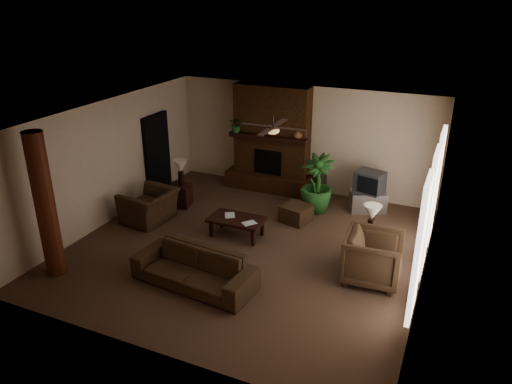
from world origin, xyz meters
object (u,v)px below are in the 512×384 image
at_px(floor_plant, 316,195).
at_px(lamp_right, 372,215).
at_px(side_table_left, 180,195).
at_px(lamp_left, 180,168).
at_px(coffee_table, 237,221).
at_px(floor_vase, 320,182).
at_px(sofa, 194,263).
at_px(side_table_right, 371,248).
at_px(log_column, 45,206).
at_px(armchair_left, 149,201).
at_px(tv_stand, 368,201).
at_px(armchair_right, 373,255).
at_px(ottoman, 296,213).

bearing_deg(floor_plant, lamp_right, -47.63).
bearing_deg(side_table_left, lamp_left, 41.26).
relative_size(floor_plant, side_table_left, 2.58).
distance_m(coffee_table, floor_vase, 2.99).
relative_size(sofa, floor_plant, 1.62).
distance_m(floor_vase, side_table_right, 3.25).
height_order(sofa, floor_plant, sofa).
xyz_separation_m(side_table_left, lamp_right, (4.86, -0.74, 0.73)).
relative_size(lamp_left, side_table_right, 1.18).
xyz_separation_m(floor_plant, side_table_right, (1.71, -1.83, -0.12)).
height_order(sofa, coffee_table, sofa).
height_order(coffee_table, floor_vase, floor_vase).
bearing_deg(floor_plant, log_column, -128.13).
distance_m(log_column, coffee_table, 3.86).
xyz_separation_m(sofa, armchair_left, (-2.31, 1.87, 0.05)).
bearing_deg(floor_vase, lamp_right, -55.50).
bearing_deg(tv_stand, floor_vase, 142.43).
xyz_separation_m(armchair_right, tv_stand, (-0.71, 3.04, -0.27)).
distance_m(coffee_table, tv_stand, 3.42).
bearing_deg(armchair_right, armchair_left, 81.45).
bearing_deg(side_table_left, ottoman, 6.27).
bearing_deg(armchair_left, side_table_right, 98.94).
distance_m(armchair_right, tv_stand, 3.14).
height_order(tv_stand, side_table_right, side_table_right).
height_order(armchair_left, armchair_right, armchair_right).
distance_m(log_column, side_table_left, 3.84).
bearing_deg(sofa, lamp_left, 130.98).
distance_m(log_column, tv_stand, 7.23).
bearing_deg(log_column, armchair_left, 82.93).
height_order(ottoman, lamp_left, lamp_left).
bearing_deg(tv_stand, log_column, -156.51).
bearing_deg(armchair_right, coffee_table, 75.63).
distance_m(sofa, coffee_table, 2.02).
height_order(coffee_table, tv_stand, tv_stand).
relative_size(sofa, armchair_right, 2.21).
relative_size(armchair_right, side_table_left, 1.89).
bearing_deg(side_table_left, log_column, -98.00).
xyz_separation_m(armchair_right, coffee_table, (-3.06, 0.56, -0.15)).
xyz_separation_m(sofa, side_table_right, (2.78, 2.17, -0.17)).
distance_m(ottoman, side_table_left, 2.97).
distance_m(armchair_right, floor_vase, 3.94).
distance_m(side_table_left, lamp_right, 4.97).
xyz_separation_m(armchair_right, lamp_right, (-0.21, 0.72, 0.48)).
height_order(armchair_left, tv_stand, armchair_left).
distance_m(floor_vase, lamp_left, 3.58).
xyz_separation_m(floor_plant, side_table_left, (-3.19, -1.09, -0.12)).
height_order(armchair_right, lamp_right, lamp_right).
bearing_deg(ottoman, side_table_left, -173.73).
height_order(side_table_right, lamp_right, lamp_right).
distance_m(side_table_right, lamp_right, 0.73).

